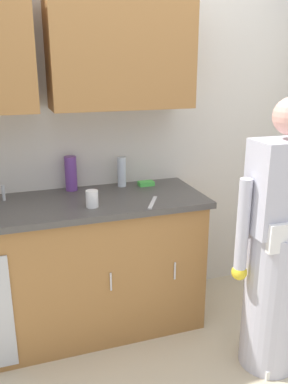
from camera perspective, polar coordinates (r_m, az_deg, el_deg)
ground_plane at (r=2.64m, az=4.12°, el=-24.83°), size 9.00×9.00×0.00m
kitchen_wall_with_uppers at (r=2.88m, az=-5.68°, el=11.35°), size 4.80×0.44×2.70m
counter_cabinet at (r=2.83m, az=-11.97°, el=-10.93°), size 1.90×0.62×0.90m
countertop at (r=2.64m, az=-12.54°, el=-1.90°), size 1.96×0.66×0.04m
person_at_sink at (r=2.50m, az=18.01°, el=-9.16°), size 0.55×0.34×1.62m
bottle_soap at (r=2.85m, az=-10.17°, el=2.56°), size 0.08×0.08×0.24m
bottle_cleaner_spray at (r=2.90m, az=-3.13°, el=2.84°), size 0.06×0.06×0.21m
cup_by_sink at (r=2.51m, az=-7.27°, el=-0.94°), size 0.08×0.08×0.10m
knife_on_counter at (r=2.57m, az=1.21°, el=-1.47°), size 0.14×0.22×0.01m
sponge at (r=2.94m, az=0.29°, el=1.21°), size 0.11×0.07×0.03m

